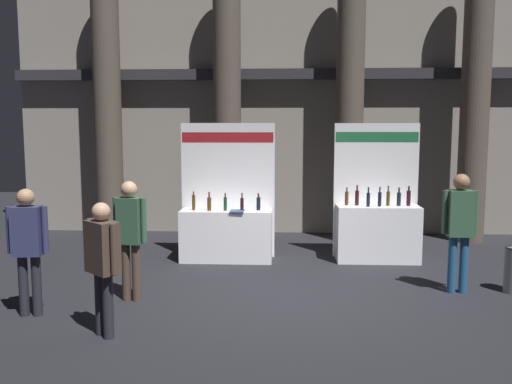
{
  "coord_description": "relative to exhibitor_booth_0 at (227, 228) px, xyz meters",
  "views": [
    {
      "loc": [
        -0.1,
        -7.66,
        2.46
      ],
      "look_at": [
        -0.54,
        1.16,
        1.41
      ],
      "focal_mm": 37.89,
      "sensor_mm": 36.0,
      "label": 1
    }
  ],
  "objects": [
    {
      "name": "visitor_2",
      "position": [
        -2.27,
        -3.16,
        0.4
      ],
      "size": [
        0.53,
        0.29,
        1.69
      ],
      "rotation": [
        0.0,
        0.0,
        0.11
      ],
      "color": "#23232D",
      "rests_on": "ground_plane"
    },
    {
      "name": "visitor_4",
      "position": [
        -1.06,
        -3.81,
        0.35
      ],
      "size": [
        0.48,
        0.47,
        1.61
      ],
      "rotation": [
        0.0,
        0.0,
        5.55
      ],
      "color": "#23232D",
      "rests_on": "ground_plane"
    },
    {
      "name": "exhibitor_booth_0",
      "position": [
        0.0,
        0.0,
        0.0
      ],
      "size": [
        1.78,
        0.7,
        2.56
      ],
      "color": "white",
      "rests_on": "ground_plane"
    },
    {
      "name": "ground_plane",
      "position": [
        1.15,
        -2.23,
        -0.61
      ],
      "size": [
        25.15,
        25.15,
        0.0
      ],
      "primitive_type": "plane",
      "color": "black"
    },
    {
      "name": "visitor_6",
      "position": [
        3.67,
        -1.86,
        0.47
      ],
      "size": [
        0.53,
        0.25,
        1.8
      ],
      "rotation": [
        0.0,
        0.0,
        3.15
      ],
      "color": "navy",
      "rests_on": "ground_plane"
    },
    {
      "name": "hall_colonnade",
      "position": [
        1.15,
        2.59,
        2.67
      ],
      "size": [
        12.58,
        1.34,
        6.68
      ],
      "color": "gray",
      "rests_on": "ground_plane"
    },
    {
      "name": "visitor_1",
      "position": [
        -1.12,
        -2.46,
        0.4
      ],
      "size": [
        0.5,
        0.27,
        1.72
      ],
      "rotation": [
        0.0,
        0.0,
        6.1
      ],
      "color": "#47382D",
      "rests_on": "ground_plane"
    },
    {
      "name": "exhibitor_booth_1",
      "position": [
        2.8,
        0.1,
        0.03
      ],
      "size": [
        1.58,
        0.66,
        2.56
      ],
      "color": "white",
      "rests_on": "ground_plane"
    }
  ]
}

